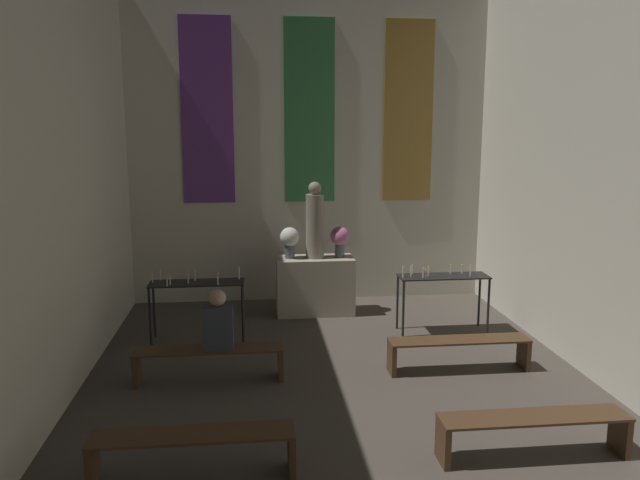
{
  "coord_description": "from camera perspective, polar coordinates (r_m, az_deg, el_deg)",
  "views": [
    {
      "loc": [
        -1.02,
        0.38,
        3.13
      ],
      "look_at": [
        0.0,
        9.76,
        1.41
      ],
      "focal_mm": 35.0,
      "sensor_mm": 36.0,
      "label": 1
    }
  ],
  "objects": [
    {
      "name": "pew_third_left",
      "position": [
        5.99,
        -11.52,
        -17.94
      ],
      "size": [
        1.83,
        0.36,
        0.43
      ],
      "color": "#4C331E",
      "rests_on": "ground_plane"
    },
    {
      "name": "altar",
      "position": [
        10.56,
        -0.47,
        -4.17
      ],
      "size": [
        1.3,
        0.63,
        0.96
      ],
      "color": "#ADA38E",
      "rests_on": "ground_plane"
    },
    {
      "name": "wall_back",
      "position": [
        11.19,
        -1.0,
        8.94
      ],
      "size": [
        6.55,
        0.16,
        5.65
      ],
      "color": "beige",
      "rests_on": "ground_plane"
    },
    {
      "name": "statue",
      "position": [
        10.35,
        -0.48,
        1.57
      ],
      "size": [
        0.3,
        0.3,
        1.27
      ],
      "color": "gray",
      "rests_on": "altar"
    },
    {
      "name": "pew_back_left",
      "position": [
        7.97,
        -10.11,
        -10.52
      ],
      "size": [
        1.83,
        0.36,
        0.43
      ],
      "color": "#4C331E",
      "rests_on": "ground_plane"
    },
    {
      "name": "person_seated",
      "position": [
        7.81,
        -9.28,
        -7.46
      ],
      "size": [
        0.36,
        0.24,
        0.74
      ],
      "color": "#383D47",
      "rests_on": "pew_back_left"
    },
    {
      "name": "pew_back_right",
      "position": [
        8.37,
        12.58,
        -9.58
      ],
      "size": [
        1.83,
        0.36,
        0.43
      ],
      "color": "#4C331E",
      "rests_on": "ground_plane"
    },
    {
      "name": "flower_vase_left",
      "position": [
        10.36,
        -2.8,
        0.07
      ],
      "size": [
        0.32,
        0.32,
        0.52
      ],
      "color": "#4C5666",
      "rests_on": "altar"
    },
    {
      "name": "candle_rack_right",
      "position": [
        9.74,
        11.15,
        -3.91
      ],
      "size": [
        1.38,
        0.44,
        1.07
      ],
      "color": "black",
      "rests_on": "ground_plane"
    },
    {
      "name": "flower_vase_right",
      "position": [
        10.44,
        1.82,
        0.16
      ],
      "size": [
        0.32,
        0.32,
        0.52
      ],
      "color": "#4C5666",
      "rests_on": "altar"
    },
    {
      "name": "pew_third_right",
      "position": [
        6.51,
        18.95,
        -15.88
      ],
      "size": [
        1.83,
        0.36,
        0.43
      ],
      "color": "#4C331E",
      "rests_on": "ground_plane"
    },
    {
      "name": "candle_rack_left",
      "position": [
        9.35,
        -11.2,
        -4.52
      ],
      "size": [
        1.38,
        0.44,
        1.08
      ],
      "color": "black",
      "rests_on": "ground_plane"
    }
  ]
}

